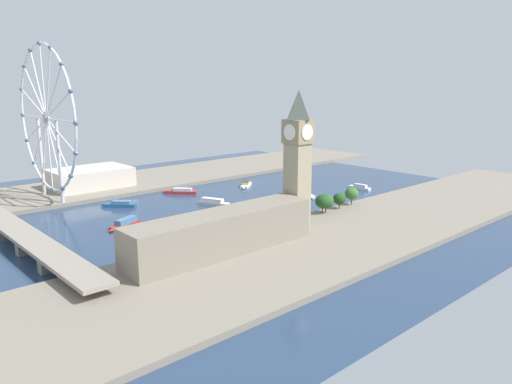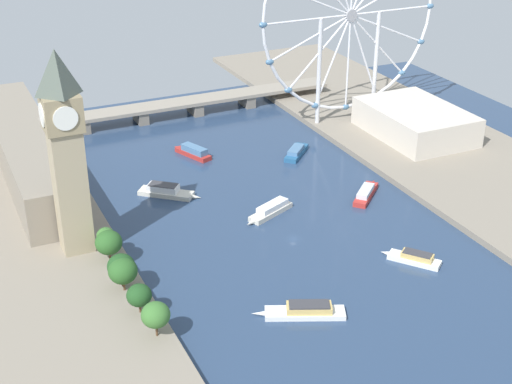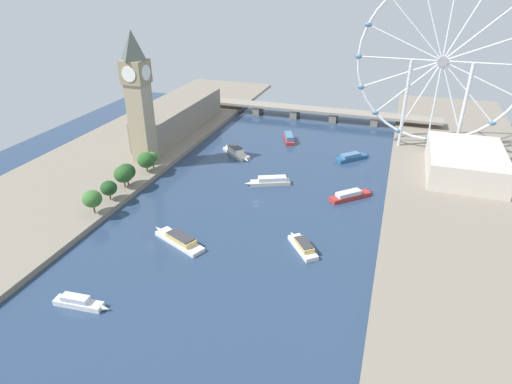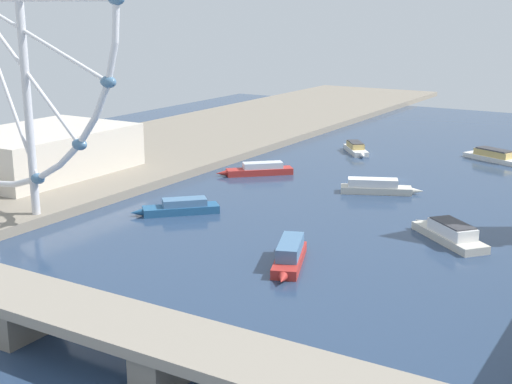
{
  "view_description": "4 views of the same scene",
  "coord_description": "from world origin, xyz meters",
  "px_view_note": "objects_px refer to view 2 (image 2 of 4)",
  "views": [
    {
      "loc": [
        -285.09,
        239.4,
        90.25
      ],
      "look_at": [
        -8.28,
        -9.99,
        6.41
      ],
      "focal_mm": 34.58,
      "sensor_mm": 36.0,
      "label": 1
    },
    {
      "loc": [
        -130.52,
        -242.29,
        157.41
      ],
      "look_at": [
        -7.22,
        21.77,
        13.87
      ],
      "focal_mm": 52.34,
      "sensor_mm": 36.0,
      "label": 2
    },
    {
      "loc": [
        67.26,
        -203.16,
        115.9
      ],
      "look_at": [
        4.95,
        -15.13,
        14.38
      ],
      "focal_mm": 30.42,
      "sensor_mm": 36.0,
      "label": 3
    },
    {
      "loc": [
        -85.71,
        245.77,
        61.18
      ],
      "look_at": [
        15.58,
        79.13,
        10.64
      ],
      "focal_mm": 49.79,
      "sensor_mm": 36.0,
      "label": 4
    }
  ],
  "objects_px": {
    "riverside_hall": "(415,121)",
    "river_bridge": "(168,107)",
    "parliament_block": "(31,169)",
    "tour_boat_5": "(366,193)",
    "ferris_wheel": "(351,16)",
    "tour_boat_7": "(271,210)",
    "tour_boat_2": "(193,152)",
    "tour_boat_4": "(414,258)",
    "clock_tower": "(66,150)",
    "tour_boat_3": "(166,191)",
    "tour_boat_6": "(297,152)",
    "tour_boat_1": "(305,311)"
  },
  "relations": [
    {
      "from": "clock_tower",
      "to": "tour_boat_3",
      "type": "xyz_separation_m",
      "value": [
        49.88,
        36.2,
        -43.84
      ]
    },
    {
      "from": "parliament_block",
      "to": "tour_boat_4",
      "type": "height_order",
      "value": "parliament_block"
    },
    {
      "from": "tour_boat_2",
      "to": "tour_boat_4",
      "type": "distance_m",
      "value": 144.33
    },
    {
      "from": "parliament_block",
      "to": "riverside_hall",
      "type": "bearing_deg",
      "value": -5.23
    },
    {
      "from": "tour_boat_4",
      "to": "tour_boat_5",
      "type": "xyz_separation_m",
      "value": [
        14.52,
        58.27,
        0.04
      ]
    },
    {
      "from": "parliament_block",
      "to": "tour_boat_3",
      "type": "bearing_deg",
      "value": -25.2
    },
    {
      "from": "tour_boat_1",
      "to": "river_bridge",
      "type": "bearing_deg",
      "value": -71.66
    },
    {
      "from": "tour_boat_3",
      "to": "tour_boat_5",
      "type": "bearing_deg",
      "value": 14.45
    },
    {
      "from": "riverside_hall",
      "to": "ferris_wheel",
      "type": "bearing_deg",
      "value": 118.13
    },
    {
      "from": "parliament_block",
      "to": "tour_boat_5",
      "type": "distance_m",
      "value": 157.19
    },
    {
      "from": "clock_tower",
      "to": "tour_boat_7",
      "type": "distance_m",
      "value": 96.94
    },
    {
      "from": "tour_boat_2",
      "to": "tour_boat_4",
      "type": "xyz_separation_m",
      "value": [
        42.35,
        -137.97,
        -0.55
      ]
    },
    {
      "from": "river_bridge",
      "to": "tour_boat_1",
      "type": "xyz_separation_m",
      "value": [
        -21.6,
        -211.9,
        -4.89
      ]
    },
    {
      "from": "tour_boat_2",
      "to": "tour_boat_3",
      "type": "relative_size",
      "value": 0.98
    },
    {
      "from": "tour_boat_2",
      "to": "tour_boat_6",
      "type": "xyz_separation_m",
      "value": [
        50.35,
        -21.99,
        -0.54
      ]
    },
    {
      "from": "tour_boat_1",
      "to": "tour_boat_7",
      "type": "bearing_deg",
      "value": -82.7
    },
    {
      "from": "clock_tower",
      "to": "tour_boat_6",
      "type": "height_order",
      "value": "clock_tower"
    },
    {
      "from": "riverside_hall",
      "to": "tour_boat_1",
      "type": "xyz_separation_m",
      "value": [
        -133.86,
        -120.71,
        -8.9
      ]
    },
    {
      "from": "tour_boat_1",
      "to": "tour_boat_7",
      "type": "distance_m",
      "value": 78.01
    },
    {
      "from": "riverside_hall",
      "to": "tour_boat_3",
      "type": "relative_size",
      "value": 2.35
    },
    {
      "from": "riverside_hall",
      "to": "river_bridge",
      "type": "xyz_separation_m",
      "value": [
        -112.26,
        91.19,
        -4.01
      ]
    },
    {
      "from": "ferris_wheel",
      "to": "tour_boat_4",
      "type": "bearing_deg",
      "value": -110.99
    },
    {
      "from": "parliament_block",
      "to": "tour_boat_2",
      "type": "xyz_separation_m",
      "value": [
        84.52,
        12.07,
        -11.37
      ]
    },
    {
      "from": "parliament_block",
      "to": "tour_boat_5",
      "type": "bearing_deg",
      "value": -25.56
    },
    {
      "from": "ferris_wheel",
      "to": "river_bridge",
      "type": "height_order",
      "value": "ferris_wheel"
    },
    {
      "from": "ferris_wheel",
      "to": "tour_boat_1",
      "type": "relative_size",
      "value": 3.56
    },
    {
      "from": "ferris_wheel",
      "to": "tour_boat_5",
      "type": "xyz_separation_m",
      "value": [
        -41.64,
        -88.11,
        -60.66
      ]
    },
    {
      "from": "ferris_wheel",
      "to": "tour_boat_4",
      "type": "xyz_separation_m",
      "value": [
        -56.16,
        -146.38,
        -60.7
      ]
    },
    {
      "from": "tour_boat_6",
      "to": "tour_boat_7",
      "type": "bearing_deg",
      "value": -172.5
    },
    {
      "from": "tour_boat_4",
      "to": "tour_boat_1",
      "type": "bearing_deg",
      "value": 65.59
    },
    {
      "from": "tour_boat_6",
      "to": "riverside_hall",
      "type": "bearing_deg",
      "value": -52.14
    },
    {
      "from": "riverside_hall",
      "to": "tour_boat_4",
      "type": "relative_size",
      "value": 2.85
    },
    {
      "from": "river_bridge",
      "to": "tour_boat_1",
      "type": "height_order",
      "value": "river_bridge"
    },
    {
      "from": "riverside_hall",
      "to": "tour_boat_1",
      "type": "distance_m",
      "value": 180.47
    },
    {
      "from": "tour_boat_3",
      "to": "tour_boat_1",
      "type": "bearing_deg",
      "value": -42.74
    },
    {
      "from": "ferris_wheel",
      "to": "tour_boat_6",
      "type": "xyz_separation_m",
      "value": [
        -48.17,
        -30.4,
        -60.69
      ]
    },
    {
      "from": "clock_tower",
      "to": "tour_boat_6",
      "type": "xyz_separation_m",
      "value": [
        128.53,
        52.73,
        -44.18
      ]
    },
    {
      "from": "tour_boat_6",
      "to": "parliament_block",
      "type": "bearing_deg",
      "value": 130.86
    },
    {
      "from": "tour_boat_1",
      "to": "tour_boat_4",
      "type": "relative_size",
      "value": 1.49
    },
    {
      "from": "riverside_hall",
      "to": "river_bridge",
      "type": "relative_size",
      "value": 0.3
    },
    {
      "from": "parliament_block",
      "to": "tour_boat_6",
      "type": "xyz_separation_m",
      "value": [
        134.87,
        -9.92,
        -11.91
      ]
    },
    {
      "from": "tour_boat_3",
      "to": "tour_boat_2",
      "type": "bearing_deg",
      "value": 93.94
    },
    {
      "from": "tour_boat_6",
      "to": "ferris_wheel",
      "type": "bearing_deg",
      "value": -12.68
    },
    {
      "from": "ferris_wheel",
      "to": "tour_boat_7",
      "type": "xyz_separation_m",
      "value": [
        -90.31,
        -85.18,
        -60.45
      ]
    },
    {
      "from": "tour_boat_5",
      "to": "parliament_block",
      "type": "bearing_deg",
      "value": 111.31
    },
    {
      "from": "tour_boat_6",
      "to": "tour_boat_4",
      "type": "bearing_deg",
      "value": -138.88
    },
    {
      "from": "parliament_block",
      "to": "tour_boat_7",
      "type": "height_order",
      "value": "parliament_block"
    },
    {
      "from": "river_bridge",
      "to": "tour_boat_4",
      "type": "distance_m",
      "value": 201.59
    },
    {
      "from": "ferris_wheel",
      "to": "tour_boat_7",
      "type": "distance_m",
      "value": 138.08
    },
    {
      "from": "river_bridge",
      "to": "tour_boat_6",
      "type": "relative_size",
      "value": 9.36
    }
  ]
}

